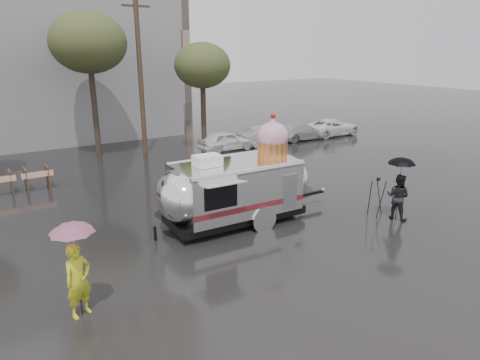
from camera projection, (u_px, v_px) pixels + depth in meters
ground at (229, 251)px, 13.32m from camera, size 120.00×120.00×0.00m
puddles at (267, 189)px, 19.23m from camera, size 8.72×4.34×0.01m
utility_pole at (140, 75)px, 24.54m from camera, size 1.60×0.28×9.00m
tree_mid at (88, 43)px, 23.56m from camera, size 4.20×4.20×8.03m
tree_right at (202, 66)px, 25.40m from camera, size 3.36×3.36×6.42m
parked_cars at (287, 131)px, 28.83m from camera, size 13.20×1.90×1.50m
airstream_trailer at (238, 186)px, 15.21m from camera, size 7.30×2.82×3.93m
person_left at (78, 281)px, 9.90m from camera, size 0.77×0.65×1.81m
umbrella_pink at (73, 239)px, 9.59m from camera, size 1.23×1.23×2.39m
person_right at (398, 197)px, 15.64m from camera, size 0.70×0.93×1.72m
umbrella_black at (401, 168)px, 15.32m from camera, size 1.21×1.21×2.38m
tripod at (377, 193)px, 15.92m from camera, size 0.61×0.59×1.50m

